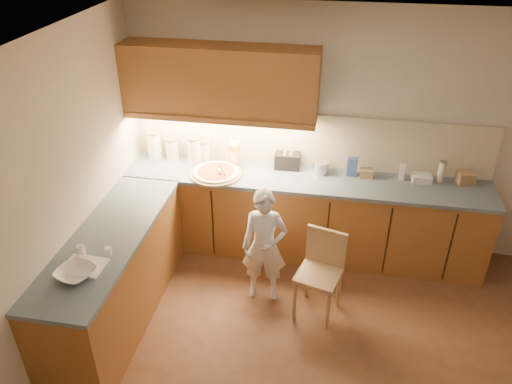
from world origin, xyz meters
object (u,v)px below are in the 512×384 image
child (265,246)px  oil_jug (234,155)px  toaster (287,161)px  pizza_on_board (216,173)px  wooden_chair (321,267)px

child → oil_jug: size_ratio=3.97×
toaster → pizza_on_board: bearing=-159.9°
child → wooden_chair: (0.54, -0.09, -0.10)m
pizza_on_board → oil_jug: oil_jug is taller
child → oil_jug: bearing=113.6°
wooden_chair → toaster: (-0.46, 1.05, 0.52)m
child → toaster: 1.06m
pizza_on_board → child: size_ratio=0.46×
pizza_on_board → toaster: 0.77m
oil_jug → wooden_chair: bearing=-44.1°
pizza_on_board → toaster: bearing=21.7°
wooden_chair → toaster: size_ratio=3.13×
child → wooden_chair: 0.56m
oil_jug → toaster: size_ratio=1.10×
child → oil_jug: (-0.48, 0.91, 0.47)m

